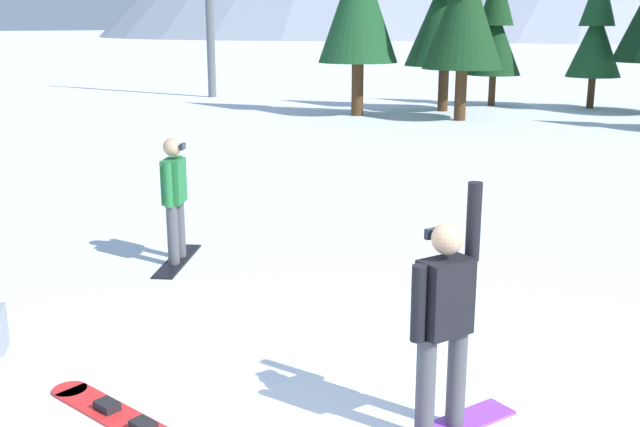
{
  "coord_description": "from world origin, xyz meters",
  "views": [
    {
      "loc": [
        2.59,
        -4.07,
        3.09
      ],
      "look_at": [
        -1.54,
        3.18,
        1.0
      ],
      "focal_mm": 42.18,
      "sensor_mm": 36.0,
      "label": 1
    }
  ],
  "objects_px": {
    "loose_snowboard_near_right": "(125,419)",
    "pine_tree_short": "(596,30)",
    "snowboarder_foreground": "(444,321)",
    "pine_tree_broad": "(495,29)",
    "snowboarder_midground": "(175,198)"
  },
  "relations": [
    {
      "from": "snowboarder_foreground",
      "to": "pine_tree_broad",
      "type": "relative_size",
      "value": 0.36
    },
    {
      "from": "snowboarder_midground",
      "to": "pine_tree_broad",
      "type": "bearing_deg",
      "value": 96.47
    },
    {
      "from": "loose_snowboard_near_right",
      "to": "pine_tree_broad",
      "type": "bearing_deg",
      "value": 100.84
    },
    {
      "from": "loose_snowboard_near_right",
      "to": "pine_tree_short",
      "type": "relative_size",
      "value": 0.36
    },
    {
      "from": "pine_tree_short",
      "to": "loose_snowboard_near_right",
      "type": "bearing_deg",
      "value": -87.23
    },
    {
      "from": "snowboarder_foreground",
      "to": "loose_snowboard_near_right",
      "type": "distance_m",
      "value": 2.66
    },
    {
      "from": "pine_tree_short",
      "to": "pine_tree_broad",
      "type": "distance_m",
      "value": 3.72
    },
    {
      "from": "pine_tree_broad",
      "to": "snowboarder_midground",
      "type": "bearing_deg",
      "value": -83.53
    },
    {
      "from": "pine_tree_short",
      "to": "pine_tree_broad",
      "type": "height_order",
      "value": "pine_tree_broad"
    },
    {
      "from": "snowboarder_midground",
      "to": "loose_snowboard_near_right",
      "type": "bearing_deg",
      "value": -55.54
    },
    {
      "from": "loose_snowboard_near_right",
      "to": "pine_tree_broad",
      "type": "height_order",
      "value": "pine_tree_broad"
    },
    {
      "from": "pine_tree_broad",
      "to": "loose_snowboard_near_right",
      "type": "bearing_deg",
      "value": -79.16
    },
    {
      "from": "snowboarder_foreground",
      "to": "loose_snowboard_near_right",
      "type": "xyz_separation_m",
      "value": [
        -2.25,
        -1.09,
        -0.91
      ]
    },
    {
      "from": "snowboarder_midground",
      "to": "pine_tree_broad",
      "type": "distance_m",
      "value": 22.33
    },
    {
      "from": "loose_snowboard_near_right",
      "to": "pine_tree_short",
      "type": "xyz_separation_m",
      "value": [
        -1.28,
        26.42,
        2.92
      ]
    }
  ]
}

